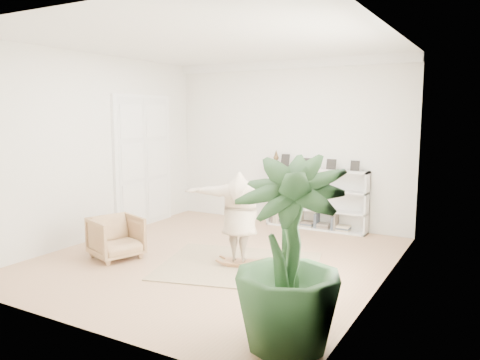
# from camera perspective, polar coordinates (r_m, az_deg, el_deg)

# --- Properties ---
(floor) EXTENTS (6.00, 6.00, 0.00)m
(floor) POSITION_cam_1_polar(r_m,az_deg,el_deg) (8.14, -2.91, -9.51)
(floor) COLOR #A87B56
(floor) RESTS_ON ground
(room_shell) EXTENTS (6.00, 6.00, 6.00)m
(room_shell) POSITION_cam_1_polar(r_m,az_deg,el_deg) (10.41, 5.90, 13.86)
(room_shell) COLOR silver
(room_shell) RESTS_ON floor
(doors) EXTENTS (0.09, 1.78, 2.92)m
(doors) POSITION_cam_1_polar(r_m,az_deg,el_deg) (10.48, -11.68, 2.14)
(doors) COLOR white
(doors) RESTS_ON floor
(bookshelf) EXTENTS (2.20, 0.35, 1.64)m
(bookshelf) POSITION_cam_1_polar(r_m,az_deg,el_deg) (10.13, 9.24, -2.37)
(bookshelf) COLOR silver
(bookshelf) RESTS_ON floor
(armchair) EXTENTS (1.01, 0.99, 0.72)m
(armchair) POSITION_cam_1_polar(r_m,az_deg,el_deg) (8.33, -14.87, -6.78)
(armchair) COLOR tan
(armchair) RESTS_ON floor
(rug) EXTENTS (2.95, 2.60, 0.02)m
(rug) POSITION_cam_1_polar(r_m,az_deg,el_deg) (7.73, -0.06, -10.39)
(rug) COLOR tan
(rug) RESTS_ON floor
(rocker_board) EXTENTS (0.57, 0.43, 0.11)m
(rocker_board) POSITION_cam_1_polar(r_m,az_deg,el_deg) (7.71, -0.06, -9.98)
(rocker_board) COLOR brown
(rocker_board) RESTS_ON rug
(person) EXTENTS (1.86, 0.96, 1.46)m
(person) POSITION_cam_1_polar(r_m,az_deg,el_deg) (7.50, -0.06, -4.23)
(person) COLOR tan
(person) RESTS_ON rocker_board
(houseplant) EXTENTS (1.28, 1.28, 2.04)m
(houseplant) POSITION_cam_1_polar(r_m,az_deg,el_deg) (4.92, 5.88, -9.03)
(houseplant) COLOR #274C26
(houseplant) RESTS_ON floor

